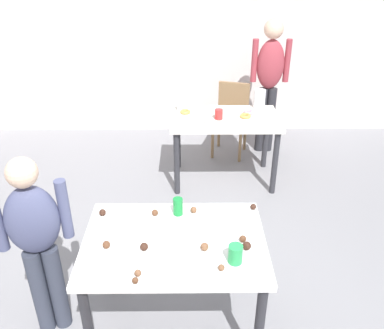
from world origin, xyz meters
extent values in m
plane|color=gray|center=(0.00, 0.00, 0.00)|extent=(6.40, 6.40, 0.00)
cube|color=silver|center=(0.00, 3.20, 1.30)|extent=(6.40, 0.10, 2.60)
cube|color=white|center=(-0.04, -0.23, 0.73)|extent=(1.14, 0.80, 0.04)
cylinder|color=#2D2D33|center=(0.46, -0.58, 0.35)|extent=(0.06, 0.06, 0.71)
cylinder|color=#2D2D33|center=(-0.55, 0.11, 0.35)|extent=(0.06, 0.06, 0.71)
cylinder|color=#2D2D33|center=(0.46, 0.11, 0.35)|extent=(0.06, 0.06, 0.71)
cube|color=silver|center=(0.43, 1.76, 0.73)|extent=(1.13, 0.70, 0.04)
cylinder|color=#2D2D33|center=(-0.07, 1.48, 0.35)|extent=(0.06, 0.06, 0.71)
cylinder|color=#2D2D33|center=(0.94, 1.48, 0.35)|extent=(0.06, 0.06, 0.71)
cylinder|color=#2D2D33|center=(-0.07, 2.05, 0.35)|extent=(0.06, 0.06, 0.71)
cylinder|color=#2D2D33|center=(0.94, 2.05, 0.35)|extent=(0.06, 0.06, 0.71)
cube|color=olive|center=(0.55, 2.39, 0.43)|extent=(0.50, 0.50, 0.04)
cube|color=olive|center=(0.61, 2.56, 0.66)|extent=(0.38, 0.15, 0.42)
cylinder|color=olive|center=(0.67, 2.18, 0.21)|extent=(0.04, 0.04, 0.41)
cylinder|color=olive|center=(0.34, 2.28, 0.21)|extent=(0.04, 0.04, 0.41)
cylinder|color=olive|center=(0.77, 2.51, 0.21)|extent=(0.04, 0.04, 0.41)
cylinder|color=olive|center=(0.44, 2.60, 0.21)|extent=(0.04, 0.04, 0.41)
cylinder|color=#383D4C|center=(-0.94, -0.26, 0.34)|extent=(0.11, 0.11, 0.67)
cylinder|color=#383D4C|center=(-0.84, -0.22, 0.34)|extent=(0.11, 0.11, 0.67)
ellipsoid|color=#4C5175|center=(-0.89, -0.24, 0.91)|extent=(0.37, 0.29, 0.48)
sphere|color=beige|center=(-0.89, -0.24, 1.24)|extent=(0.18, 0.18, 0.18)
cylinder|color=#4C5175|center=(-0.71, -0.18, 0.95)|extent=(0.09, 0.09, 0.40)
cylinder|color=#28282D|center=(1.06, 2.49, 0.41)|extent=(0.11, 0.11, 0.82)
cylinder|color=#28282D|center=(0.95, 2.50, 0.41)|extent=(0.11, 0.11, 0.82)
ellipsoid|color=#9E3842|center=(1.01, 2.50, 1.11)|extent=(0.32, 0.21, 0.58)
sphere|color=beige|center=(1.01, 2.50, 1.51)|extent=(0.22, 0.22, 0.22)
cylinder|color=#9E3842|center=(1.20, 2.49, 1.15)|extent=(0.07, 0.07, 0.49)
cylinder|color=#9E3842|center=(0.82, 2.50, 1.15)|extent=(0.07, 0.07, 0.49)
cylinder|color=white|center=(-0.33, -0.10, 0.79)|extent=(0.22, 0.22, 0.08)
cylinder|color=#198438|center=(-0.03, 0.04, 0.81)|extent=(0.07, 0.07, 0.12)
cube|color=silver|center=(-0.09, -0.52, 0.75)|extent=(0.17, 0.02, 0.01)
cylinder|color=green|center=(0.31, -0.43, 0.81)|extent=(0.08, 0.08, 0.12)
sphere|color=#3D2319|center=(0.40, -0.33, 0.78)|extent=(0.05, 0.05, 0.05)
sphere|color=brown|center=(0.08, 0.06, 0.77)|extent=(0.04, 0.04, 0.04)
sphere|color=brown|center=(-0.45, -0.30, 0.77)|extent=(0.05, 0.05, 0.05)
sphere|color=#3D2319|center=(-0.53, 0.03, 0.77)|extent=(0.05, 0.05, 0.05)
sphere|color=brown|center=(-0.24, -0.54, 0.77)|extent=(0.04, 0.04, 0.04)
sphere|color=brown|center=(-0.24, -0.60, 0.77)|extent=(0.04, 0.04, 0.04)
sphere|color=brown|center=(0.38, -0.25, 0.77)|extent=(0.04, 0.04, 0.04)
sphere|color=brown|center=(-0.18, 0.03, 0.77)|extent=(0.04, 0.04, 0.04)
sphere|color=brown|center=(0.32, -0.35, 0.77)|extent=(0.04, 0.04, 0.04)
sphere|color=#3D2319|center=(0.49, 0.09, 0.77)|extent=(0.04, 0.04, 0.04)
sphere|color=brown|center=(0.23, -0.50, 0.77)|extent=(0.04, 0.04, 0.04)
sphere|color=#3D2319|center=(-0.22, -0.33, 0.77)|extent=(0.05, 0.05, 0.05)
sphere|color=brown|center=(0.14, -0.33, 0.77)|extent=(0.05, 0.05, 0.05)
cylinder|color=white|center=(0.83, 2.03, 0.85)|extent=(0.13, 0.13, 0.21)
cylinder|color=red|center=(0.36, 1.71, 0.80)|extent=(0.08, 0.08, 0.10)
cylinder|color=white|center=(-0.04, 1.97, 0.81)|extent=(0.09, 0.09, 0.12)
torus|color=gold|center=(0.64, 1.76, 0.77)|extent=(0.12, 0.12, 0.03)
torus|color=gold|center=(0.01, 1.88, 0.77)|extent=(0.11, 0.11, 0.03)
torus|color=white|center=(0.25, 1.63, 0.77)|extent=(0.11, 0.11, 0.03)
torus|color=pink|center=(0.69, 1.87, 0.77)|extent=(0.11, 0.11, 0.03)
camera|label=1|loc=(0.05, -2.26, 2.40)|focal=38.63mm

